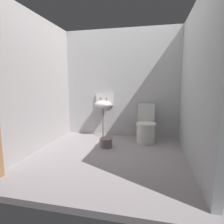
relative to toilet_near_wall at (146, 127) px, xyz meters
name	(u,v)px	position (x,y,z in m)	size (l,w,h in m)	color
ground_plane	(108,156)	(-0.61, -0.88, -0.36)	(3.01, 2.86, 0.08)	gray
wall_back	(121,84)	(-0.61, 0.40, 0.89)	(3.01, 0.10, 2.43)	#AFAFAF
wall_left	(38,84)	(-1.96, -0.78, 0.89)	(0.10, 2.66, 2.43)	#B1AAAA
wall_right	(195,84)	(0.75, -0.78, 0.89)	(0.10, 2.66, 2.43)	#ACAFB0
toilet_near_wall	(146,127)	(0.00, 0.00, 0.00)	(0.42, 0.61, 0.78)	silver
sink	(103,104)	(-0.98, 0.19, 0.43)	(0.42, 0.35, 0.99)	#6B635D
bucket	(106,142)	(-0.74, -0.53, -0.23)	(0.25, 0.25, 0.18)	#6B635D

